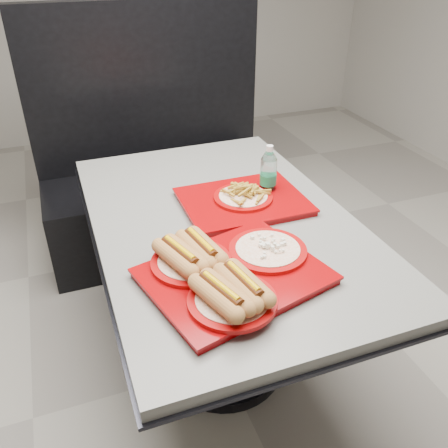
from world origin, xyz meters
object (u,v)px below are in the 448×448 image
object	(u,v)px
tray_far	(243,199)
booth_bench	(158,180)
diner_table	(223,256)
tray_near	(228,271)
water_bottle	(268,174)

from	to	relation	value
tray_far	booth_bench	bearing A→B (deg)	95.91
diner_table	tray_near	size ratio (longest dim) A/B	2.44
diner_table	tray_near	distance (m)	0.42
diner_table	booth_bench	bearing A→B (deg)	90.00
tray_near	water_bottle	size ratio (longest dim) A/B	2.84
tray_near	tray_far	distance (m)	0.47
diner_table	booth_bench	distance (m)	1.11
booth_bench	diner_table	bearing A→B (deg)	-90.00
tray_far	water_bottle	bearing A→B (deg)	19.64
tray_far	tray_near	bearing A→B (deg)	-117.86
booth_bench	water_bottle	bearing A→B (deg)	-76.95
diner_table	water_bottle	world-z (taller)	water_bottle
water_bottle	tray_near	bearing A→B (deg)	-126.58
diner_table	tray_far	xyz separation A→B (m)	(0.11, 0.07, 0.19)
diner_table	water_bottle	distance (m)	0.36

